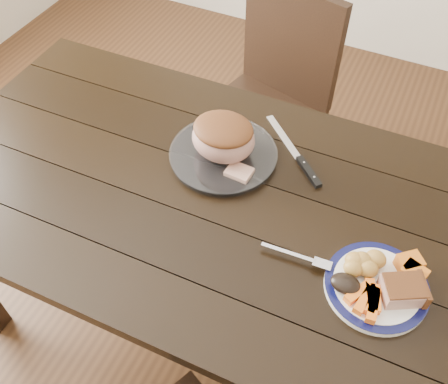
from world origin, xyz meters
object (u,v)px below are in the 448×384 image
at_px(roast_joint, 223,139).
at_px(dining_table, 202,210).
at_px(serving_platter, 223,155).
at_px(carving_knife, 302,162).
at_px(pork_slice, 403,290).
at_px(chair_far, 271,94).
at_px(dinner_plate, 376,287).
at_px(fork, 301,257).

bearing_deg(roast_joint, dining_table, -91.44).
height_order(serving_platter, carving_knife, serving_platter).
xyz_separation_m(dining_table, roast_joint, (0.00, 0.14, 0.17)).
xyz_separation_m(dining_table, pork_slice, (0.57, -0.10, 0.13)).
xyz_separation_m(pork_slice, roast_joint, (-0.57, 0.24, 0.04)).
relative_size(serving_platter, pork_slice, 3.28).
relative_size(chair_far, dinner_plate, 3.81).
relative_size(serving_platter, fork, 1.71).
relative_size(serving_platter, roast_joint, 1.68).
height_order(pork_slice, carving_knife, pork_slice).
xyz_separation_m(roast_joint, carving_knife, (0.22, 0.07, -0.07)).
relative_size(dinner_plate, fork, 1.37).
relative_size(chair_far, pork_slice, 10.00).
bearing_deg(serving_platter, fork, -36.43).
bearing_deg(serving_platter, pork_slice, -22.86).
distance_m(serving_platter, fork, 0.40).
bearing_deg(fork, serving_platter, 140.06).
bearing_deg(fork, pork_slice, -3.13).
height_order(chair_far, serving_platter, chair_far).
bearing_deg(dinner_plate, serving_platter, 155.42).
bearing_deg(pork_slice, fork, -179.62).
height_order(serving_platter, pork_slice, pork_slice).
xyz_separation_m(dinner_plate, carving_knife, (-0.29, 0.31, -0.00)).
xyz_separation_m(dining_table, dinner_plate, (0.51, -0.10, 0.10)).
bearing_deg(carving_knife, dining_table, -93.57).
height_order(dining_table, chair_far, chair_far).
distance_m(chair_far, carving_knife, 0.64).
bearing_deg(fork, dinner_plate, -1.63).
bearing_deg(dining_table, fork, -17.48).
distance_m(chair_far, dinner_plate, 1.05).
height_order(chair_far, pork_slice, chair_far).
distance_m(dining_table, pork_slice, 0.59).
distance_m(dinner_plate, carving_knife, 0.43).
relative_size(dinner_plate, carving_knife, 0.98).
xyz_separation_m(chair_far, pork_slice, (0.64, -0.84, 0.27)).
bearing_deg(roast_joint, pork_slice, -22.86).
height_order(chair_far, dinner_plate, chair_far).
bearing_deg(fork, roast_joint, 140.06).
bearing_deg(carving_knife, roast_joint, -118.40).
xyz_separation_m(serving_platter, pork_slice, (0.57, -0.24, 0.03)).
bearing_deg(chair_far, dinner_plate, 139.53).
bearing_deg(dinner_plate, dining_table, 169.29).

